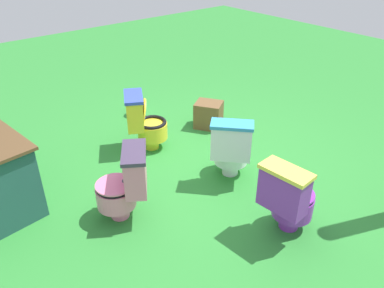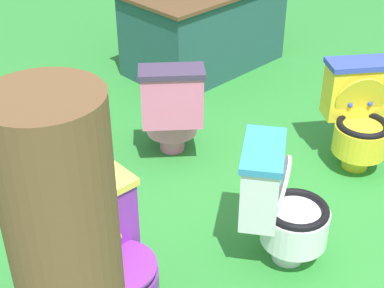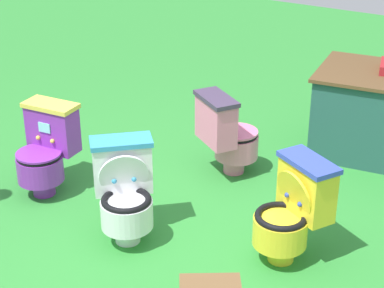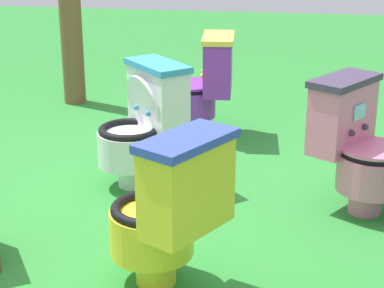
{
  "view_description": "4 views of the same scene",
  "coord_description": "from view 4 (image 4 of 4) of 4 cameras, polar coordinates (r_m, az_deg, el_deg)",
  "views": [
    {
      "loc": [
        -2.76,
        2.48,
        2.48
      ],
      "look_at": [
        0.09,
        0.12,
        0.33
      ],
      "focal_mm": 36.03,
      "sensor_mm": 36.0,
      "label": 1
    },
    {
      "loc": [
        -2.15,
        -1.73,
        2.29
      ],
      "look_at": [
        -0.43,
        0.5,
        0.51
      ],
      "focal_mm": 53.48,
      "sensor_mm": 36.0,
      "label": 2
    },
    {
      "loc": [
        2.22,
        -3.37,
        2.71
      ],
      "look_at": [
        -0.11,
        0.5,
        0.54
      ],
      "focal_mm": 62.35,
      "sensor_mm": 36.0,
      "label": 3
    },
    {
      "loc": [
        3.35,
        0.77,
        1.6
      ],
      "look_at": [
        0.02,
        0.24,
        0.38
      ],
      "focal_mm": 63.02,
      "sensor_mm": 36.0,
      "label": 4
    }
  ],
  "objects": [
    {
      "name": "toilet_pink",
      "position": [
        3.71,
        13.88,
        -0.1
      ],
      "size": [
        0.61,
        0.63,
        0.73
      ],
      "rotation": [
        0.0,
        0.0,
        5.7
      ],
      "color": "pink",
      "rests_on": "ground"
    },
    {
      "name": "toilet_white",
      "position": [
        3.95,
        -4.19,
        1.72
      ],
      "size": [
        0.63,
        0.63,
        0.73
      ],
      "rotation": [
        0.0,
        0.0,
        3.88
      ],
      "color": "white",
      "rests_on": "ground"
    },
    {
      "name": "toilet_purple",
      "position": [
        4.79,
        0.88,
        5.01
      ],
      "size": [
        0.45,
        0.52,
        0.73
      ],
      "rotation": [
        0.0,
        0.0,
        3.22
      ],
      "color": "purple",
      "rests_on": "ground"
    },
    {
      "name": "ground",
      "position": [
        3.79,
        -3.55,
        -5.12
      ],
      "size": [
        14.0,
        14.0,
        0.0
      ],
      "primitive_type": "plane",
      "color": "#2D8433"
    },
    {
      "name": "toilet_yellow",
      "position": [
        2.86,
        -2.09,
        -5.6
      ],
      "size": [
        0.59,
        0.63,
        0.73
      ],
      "rotation": [
        0.0,
        0.0,
        2.62
      ],
      "color": "yellow",
      "rests_on": "ground"
    }
  ]
}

